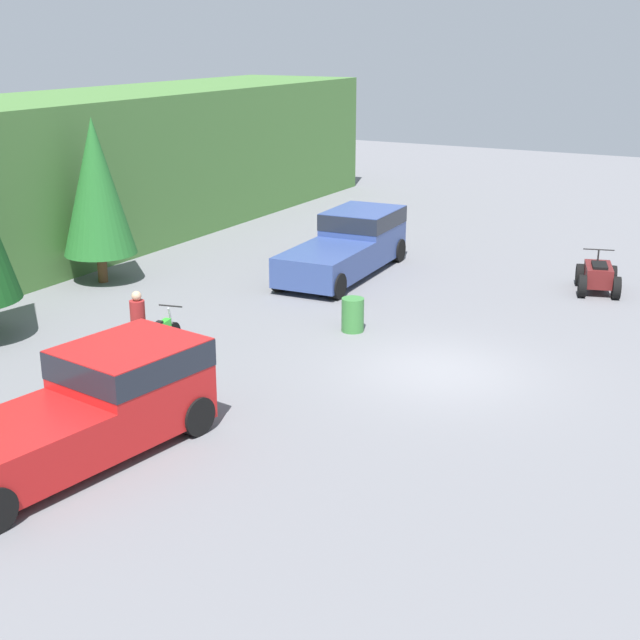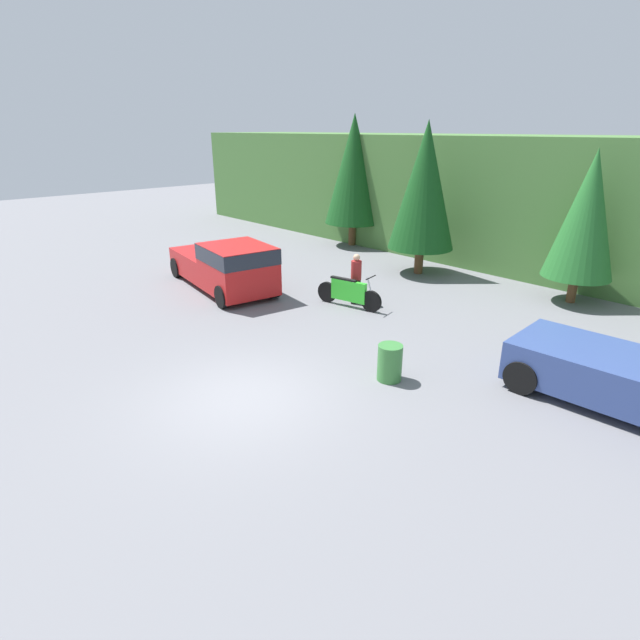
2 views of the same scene
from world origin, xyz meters
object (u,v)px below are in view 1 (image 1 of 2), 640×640
rider_person (138,323)px  steel_barrel (353,315)px  pickup_truck_red (93,404)px  pickup_truck_second (350,242)px  dirt_bike (157,343)px  quad_atv (598,277)px

rider_person → steel_barrel: rider_person is taller
pickup_truck_red → pickup_truck_second: size_ratio=0.95×
dirt_bike → quad_atv: quad_atv is taller
dirt_bike → steel_barrel: size_ratio=2.72×
quad_atv → rider_person: rider_person is taller
dirt_bike → pickup_truck_red: bearing=-167.8°
dirt_bike → quad_atv: 13.43m
quad_atv → steel_barrel: (-6.74, 4.77, -0.02)m
quad_atv → steel_barrel: quad_atv is taller
dirt_bike → pickup_truck_second: bearing=-13.5°
pickup_truck_red → steel_barrel: 8.55m
pickup_truck_red → quad_atv: bearing=-12.3°
rider_person → steel_barrel: (4.32, -3.42, -0.48)m
pickup_truck_red → quad_atv: size_ratio=2.56×
pickup_truck_red → quad_atv: 16.30m
pickup_truck_red → steel_barrel: size_ratio=6.45×
pickup_truck_red → rider_person: size_ratio=3.34×
pickup_truck_second → dirt_bike: 9.64m
pickup_truck_second → steel_barrel: (-5.40, -2.77, -0.52)m
dirt_bike → steel_barrel: dirt_bike is taller
pickup_truck_red → quad_atv: pickup_truck_red is taller
pickup_truck_second → quad_atv: 7.67m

